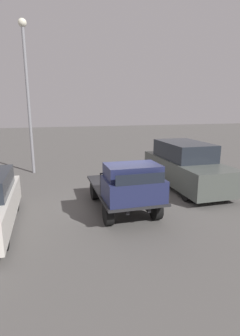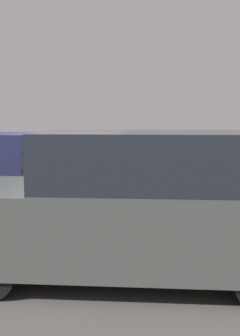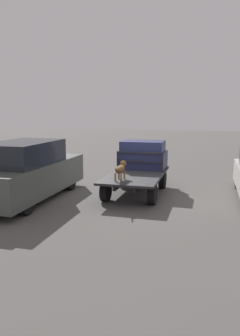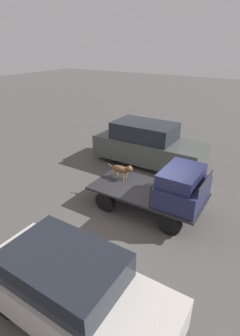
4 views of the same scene
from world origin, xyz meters
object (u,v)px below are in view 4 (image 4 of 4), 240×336
object	(u,v)px
flatbed_truck	(147,195)
parked_pickup_far	(148,145)
dog	(122,169)
parked_sedan	(72,289)

from	to	relation	value
flatbed_truck	parked_pickup_far	size ratio (longest dim) A/B	0.75
flatbed_truck	dog	bearing A→B (deg)	166.91
parked_sedan	parked_pickup_far	world-z (taller)	parked_pickup_far
flatbed_truck	dog	distance (m)	1.36
parked_sedan	dog	bearing A→B (deg)	108.56
flatbed_truck	parked_sedan	size ratio (longest dim) A/B	0.90
flatbed_truck	parked_sedan	bearing A→B (deg)	-83.26
flatbed_truck	parked_pickup_far	world-z (taller)	parked_pickup_far
flatbed_truck	dog	world-z (taller)	dog
parked_sedan	flatbed_truck	bearing A→B (deg)	95.39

